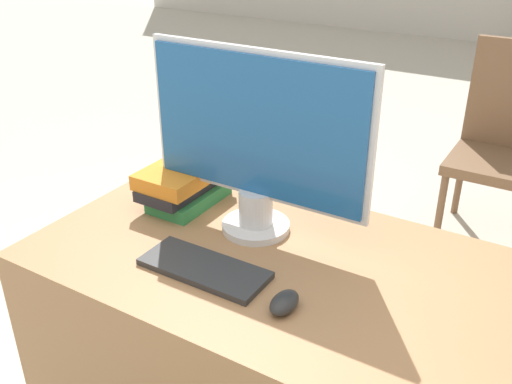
% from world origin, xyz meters
% --- Properties ---
extents(desk, '(1.31, 0.71, 0.74)m').
position_xyz_m(desk, '(0.00, 0.36, 0.37)').
color(desk, '#9E7047').
rests_on(desk, ground_plane).
extents(monitor, '(0.62, 0.18, 0.49)m').
position_xyz_m(monitor, '(-0.16, 0.45, 1.00)').
color(monitor, silver).
rests_on(monitor, desk).
extents(keyboard, '(0.32, 0.13, 0.02)m').
position_xyz_m(keyboard, '(-0.16, 0.22, 0.75)').
color(keyboard, '#2D2D2D').
rests_on(keyboard, desk).
extents(mouse, '(0.05, 0.09, 0.04)m').
position_xyz_m(mouse, '(0.07, 0.19, 0.76)').
color(mouse, '#262626').
rests_on(mouse, desk).
extents(book_stack, '(0.17, 0.28, 0.12)m').
position_xyz_m(book_stack, '(-0.42, 0.48, 0.80)').
color(book_stack, '#2D7F42').
rests_on(book_stack, desk).
extents(far_chair, '(0.44, 0.44, 0.96)m').
position_xyz_m(far_chair, '(0.23, 2.15, 0.52)').
color(far_chair, brown).
rests_on(far_chair, ground_plane).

